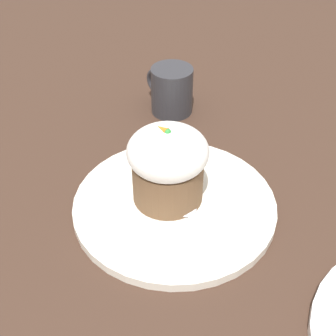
% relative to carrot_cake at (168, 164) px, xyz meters
% --- Properties ---
extents(ground_plane, '(4.00, 4.00, 0.00)m').
position_rel_carrot_cake_xyz_m(ground_plane, '(-0.01, 0.00, -0.07)').
color(ground_plane, '#3D281E').
extents(dessert_plate, '(0.27, 0.27, 0.01)m').
position_rel_carrot_cake_xyz_m(dessert_plate, '(-0.01, 0.00, -0.06)').
color(dessert_plate, white).
rests_on(dessert_plate, ground_plane).
extents(carrot_cake, '(0.10, 0.10, 0.11)m').
position_rel_carrot_cake_xyz_m(carrot_cake, '(0.00, 0.00, 0.00)').
color(carrot_cake, brown).
rests_on(carrot_cake, dessert_plate).
extents(spoon, '(0.11, 0.08, 0.01)m').
position_rel_carrot_cake_xyz_m(spoon, '(-0.05, 0.01, -0.05)').
color(spoon, silver).
rests_on(spoon, dessert_plate).
extents(coffee_cup, '(0.10, 0.07, 0.08)m').
position_rel_carrot_cake_xyz_m(coffee_cup, '(0.17, -0.16, -0.03)').
color(coffee_cup, '#2D2D33').
rests_on(coffee_cup, ground_plane).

